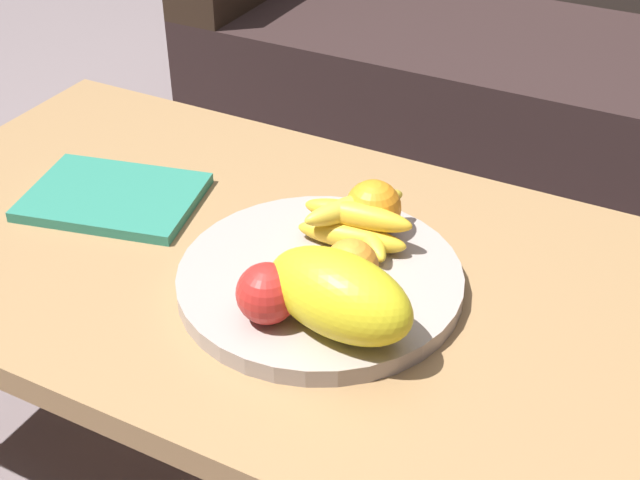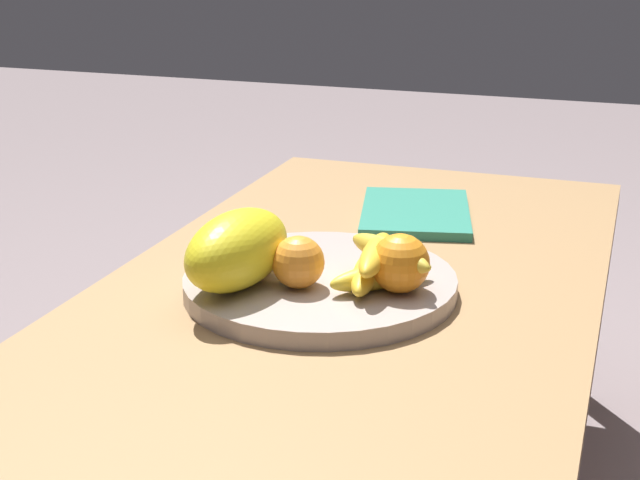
% 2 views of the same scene
% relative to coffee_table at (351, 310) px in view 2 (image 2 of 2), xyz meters
% --- Properties ---
extents(coffee_table, '(1.30, 0.67, 0.44)m').
position_rel_coffee_table_xyz_m(coffee_table, '(0.00, 0.00, 0.00)').
color(coffee_table, '#967147').
rests_on(coffee_table, ground_plane).
extents(fruit_bowl, '(0.37, 0.37, 0.03)m').
position_rel_coffee_table_xyz_m(fruit_bowl, '(0.05, -0.03, 0.06)').
color(fruit_bowl, '#A5968E').
rests_on(fruit_bowl, coffee_table).
extents(melon_large_front, '(0.20, 0.13, 0.10)m').
position_rel_coffee_table_xyz_m(melon_large_front, '(0.12, -0.12, 0.12)').
color(melon_large_front, yellow).
rests_on(melon_large_front, fruit_bowl).
extents(orange_front, '(0.08, 0.08, 0.08)m').
position_rel_coffee_table_xyz_m(orange_front, '(0.07, 0.09, 0.11)').
color(orange_front, orange).
rests_on(orange_front, fruit_bowl).
extents(orange_left, '(0.07, 0.07, 0.07)m').
position_rel_coffee_table_xyz_m(orange_left, '(0.10, -0.04, 0.10)').
color(orange_left, orange).
rests_on(orange_left, fruit_bowl).
extents(apple_front, '(0.07, 0.07, 0.07)m').
position_rel_coffee_table_xyz_m(apple_front, '(0.04, -0.14, 0.10)').
color(apple_front, red).
rests_on(apple_front, fruit_bowl).
extents(banana_bunch, '(0.16, 0.14, 0.06)m').
position_rel_coffee_table_xyz_m(banana_bunch, '(0.06, 0.05, 0.10)').
color(banana_bunch, yellow).
rests_on(banana_bunch, fruit_bowl).
extents(magazine, '(0.28, 0.23, 0.02)m').
position_rel_coffee_table_xyz_m(magazine, '(-0.32, 0.01, 0.05)').
color(magazine, '#2B7B65').
rests_on(magazine, coffee_table).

